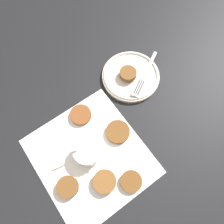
% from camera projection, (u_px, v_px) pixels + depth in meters
% --- Properties ---
extents(ground_plane, '(4.00, 4.00, 0.00)m').
position_uv_depth(ground_plane, '(89.00, 149.00, 0.70)').
color(ground_plane, black).
extents(napkin, '(0.38, 0.35, 0.00)m').
position_uv_depth(napkin, '(91.00, 156.00, 0.69)').
color(napkin, white).
rests_on(napkin, ground_plane).
extents(sauce_bowl, '(0.09, 0.09, 0.08)m').
position_uv_depth(sauce_bowl, '(88.00, 152.00, 0.67)').
color(sauce_bowl, silver).
rests_on(sauce_bowl, napkin).
extents(fritter_0, '(0.07, 0.07, 0.01)m').
position_uv_depth(fritter_0, '(81.00, 115.00, 0.73)').
color(fritter_0, brown).
rests_on(fritter_0, napkin).
extents(fritter_1, '(0.07, 0.07, 0.02)m').
position_uv_depth(fritter_1, '(68.00, 187.00, 0.65)').
color(fritter_1, brown).
rests_on(fritter_1, napkin).
extents(fritter_2, '(0.07, 0.07, 0.02)m').
position_uv_depth(fritter_2, '(105.00, 182.00, 0.65)').
color(fritter_2, brown).
rests_on(fritter_2, napkin).
extents(fritter_3, '(0.08, 0.08, 0.01)m').
position_uv_depth(fritter_3, '(118.00, 132.00, 0.71)').
color(fritter_3, brown).
rests_on(fritter_3, napkin).
extents(fritter_4, '(0.07, 0.07, 0.01)m').
position_uv_depth(fritter_4, '(131.00, 181.00, 0.65)').
color(fritter_4, brown).
rests_on(fritter_4, napkin).
extents(serving_plate, '(0.21, 0.21, 0.02)m').
position_uv_depth(serving_plate, '(131.00, 76.00, 0.79)').
color(serving_plate, silver).
rests_on(serving_plate, ground_plane).
extents(fritter_on_plate, '(0.06, 0.06, 0.02)m').
position_uv_depth(fritter_on_plate, '(128.00, 74.00, 0.77)').
color(fritter_on_plate, brown).
rests_on(fritter_on_plate, serving_plate).
extents(fork, '(0.10, 0.19, 0.00)m').
position_uv_depth(fork, '(143.00, 78.00, 0.77)').
color(fork, silver).
rests_on(fork, serving_plate).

